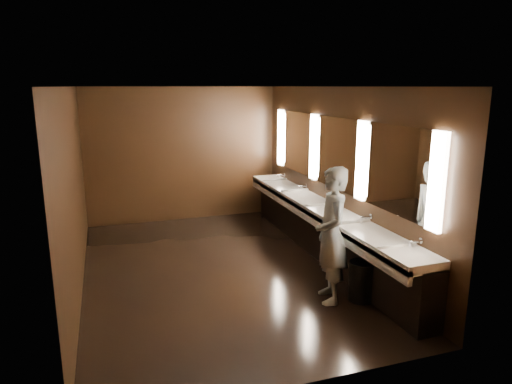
% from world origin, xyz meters
% --- Properties ---
extents(floor, '(6.00, 6.00, 0.00)m').
position_xyz_m(floor, '(0.00, 0.00, 0.00)').
color(floor, black).
rests_on(floor, ground).
extents(ceiling, '(4.00, 6.00, 0.02)m').
position_xyz_m(ceiling, '(0.00, 0.00, 2.80)').
color(ceiling, '#2D2D2B').
rests_on(ceiling, wall_back).
extents(wall_back, '(4.00, 0.02, 2.80)m').
position_xyz_m(wall_back, '(0.00, 3.00, 1.40)').
color(wall_back, black).
rests_on(wall_back, floor).
extents(wall_front, '(4.00, 0.02, 2.80)m').
position_xyz_m(wall_front, '(0.00, -3.00, 1.40)').
color(wall_front, black).
rests_on(wall_front, floor).
extents(wall_left, '(0.02, 6.00, 2.80)m').
position_xyz_m(wall_left, '(-2.00, 0.00, 1.40)').
color(wall_left, black).
rests_on(wall_left, floor).
extents(wall_right, '(0.02, 6.00, 2.80)m').
position_xyz_m(wall_right, '(2.00, 0.00, 1.40)').
color(wall_right, black).
rests_on(wall_right, floor).
extents(sink_counter, '(0.55, 5.40, 1.01)m').
position_xyz_m(sink_counter, '(1.79, 0.00, 0.50)').
color(sink_counter, black).
rests_on(sink_counter, floor).
extents(mirror_band, '(0.06, 5.03, 1.15)m').
position_xyz_m(mirror_band, '(1.98, -0.00, 1.75)').
color(mirror_band, '#FEE8CD').
rests_on(mirror_band, wall_right).
extents(person, '(0.57, 0.74, 1.81)m').
position_xyz_m(person, '(1.17, -1.46, 0.91)').
color(person, '#87A6CA').
rests_on(person, floor).
extents(trash_bin, '(0.39, 0.39, 0.54)m').
position_xyz_m(trash_bin, '(1.58, -1.60, 0.27)').
color(trash_bin, black).
rests_on(trash_bin, floor).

